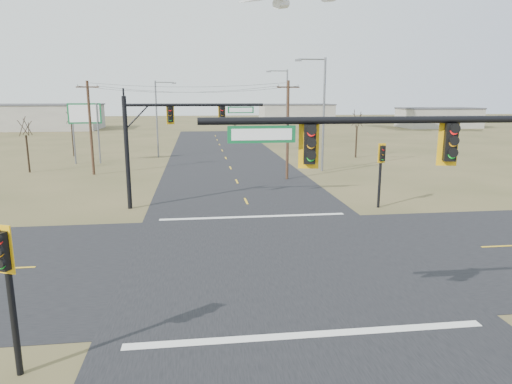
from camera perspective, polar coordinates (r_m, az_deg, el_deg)
ground at (r=22.49m, az=2.04°, el=-8.11°), size 320.00×320.00×0.00m
road_ew at (r=22.49m, az=2.04°, el=-8.09°), size 160.00×14.00×0.02m
road_ns at (r=22.48m, az=2.04°, el=-8.08°), size 14.00×160.00×0.02m
stop_bar_near at (r=15.78m, az=6.67°, el=-17.29°), size 12.00×0.40×0.01m
stop_bar_far at (r=29.56m, az=-0.32°, el=-3.10°), size 12.00×0.40×0.01m
mast_arm_near at (r=14.17m, az=24.34°, el=2.14°), size 11.12×0.52×7.68m
mast_arm_far at (r=31.87m, az=-10.90°, el=7.81°), size 9.49×0.60×7.69m
pedestal_signal_ne at (r=32.49m, az=15.42°, el=3.74°), size 0.61×0.53×4.55m
pedestal_signal_sw at (r=13.96m, az=-28.84°, el=-8.33°), size 0.67×0.59×4.44m
utility_pole_near at (r=42.38m, az=3.98°, el=7.89°), size 2.19×0.59×9.05m
utility_pole_far at (r=47.65m, az=-19.99°, el=7.69°), size 2.22×0.48×9.10m
highway_sign at (r=55.79m, az=-20.58°, el=8.22°), size 3.66×0.23×6.86m
streetlight_a at (r=47.46m, az=8.19°, el=10.29°), size 3.20×0.47×11.42m
streetlight_b at (r=67.28m, az=3.67°, el=10.81°), size 3.17×0.48×11.33m
streetlight_c at (r=59.11m, az=-12.12°, el=9.41°), size 2.66×0.37×9.50m
bare_tree_a at (r=51.65m, az=-26.91°, el=7.36°), size 3.08×3.08×5.95m
bare_tree_b at (r=63.32m, az=-22.15°, el=8.76°), size 3.27×3.27×6.39m
bare_tree_c at (r=58.74m, az=12.55°, el=9.00°), size 3.11×3.11×6.30m
warehouse_left at (r=116.80m, az=-25.84°, el=8.38°), size 28.00×14.00×5.50m
warehouse_mid at (r=134.00m, az=5.02°, el=9.72°), size 20.00×12.00×5.00m
warehouse_right at (r=121.04m, az=21.82°, el=8.56°), size 18.00×10.00×4.50m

